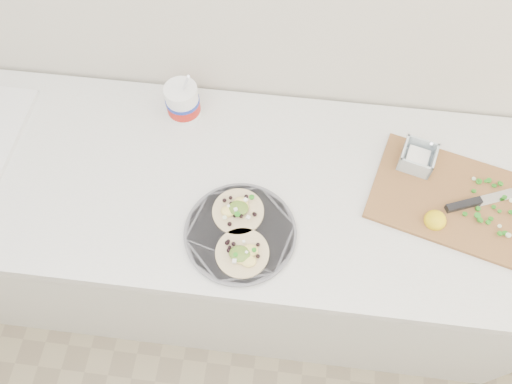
# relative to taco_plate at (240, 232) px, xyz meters

# --- Properties ---
(counter) EXTENTS (2.44, 0.66, 0.90)m
(counter) POSITION_rel_taco_plate_xyz_m (-0.23, 0.17, -0.47)
(counter) COLOR silver
(counter) RESTS_ON ground
(taco_plate) EXTENTS (0.30, 0.30, 0.04)m
(taco_plate) POSITION_rel_taco_plate_xyz_m (0.00, 0.00, 0.00)
(taco_plate) COLOR #595960
(taco_plate) RESTS_ON counter
(tub) EXTENTS (0.10, 0.10, 0.22)m
(tub) POSITION_rel_taco_plate_xyz_m (-0.22, 0.37, 0.05)
(tub) COLOR white
(tub) RESTS_ON counter
(cutboard) EXTENTS (0.48, 0.39, 0.07)m
(cutboard) POSITION_rel_taco_plate_xyz_m (0.56, 0.19, -0.00)
(cutboard) COLOR brown
(cutboard) RESTS_ON counter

